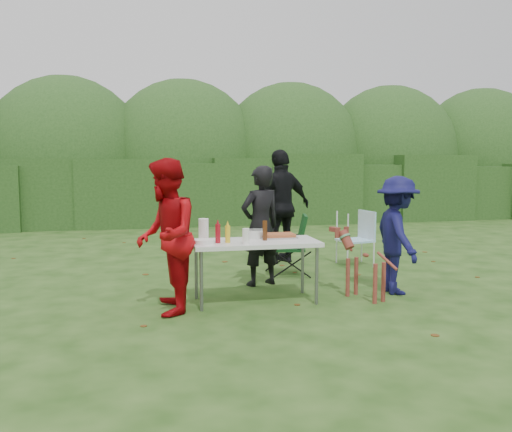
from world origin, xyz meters
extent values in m
plane|color=#1E4211|center=(0.00, 0.00, 0.00)|extent=(80.00, 80.00, 0.00)
cube|color=#23471C|center=(0.00, 8.00, 0.85)|extent=(22.00, 1.40, 1.70)
ellipsoid|color=#3D6628|center=(0.00, 9.60, 1.60)|extent=(20.00, 2.60, 3.20)
cube|color=silver|center=(0.06, 0.13, 0.71)|extent=(1.50, 0.70, 0.05)
cylinder|color=slate|center=(-0.62, -0.15, 0.34)|extent=(0.04, 0.04, 0.69)
cylinder|color=slate|center=(0.74, -0.15, 0.34)|extent=(0.04, 0.04, 0.69)
cylinder|color=slate|center=(-0.62, 0.41, 0.34)|extent=(0.04, 0.04, 0.69)
cylinder|color=slate|center=(0.74, 0.41, 0.34)|extent=(0.04, 0.04, 0.69)
imported|color=black|center=(0.31, 0.96, 0.81)|extent=(0.69, 0.57, 1.63)
imported|color=#A6060B|center=(-1.00, -0.14, 0.86)|extent=(0.70, 0.88, 1.72)
imported|color=black|center=(1.01, 2.49, 0.94)|extent=(1.19, 0.81, 1.87)
imported|color=#111145|center=(1.92, 0.16, 0.75)|extent=(0.64, 1.01, 1.50)
cube|color=#B7B7BA|center=(0.38, 0.29, 0.75)|extent=(0.45, 0.30, 0.02)
cube|color=#AB5930|center=(0.38, 0.29, 0.78)|extent=(0.40, 0.26, 0.04)
cylinder|color=yellow|center=(-0.28, 0.05, 0.84)|extent=(0.06, 0.06, 0.20)
cylinder|color=maroon|center=(-0.40, 0.05, 0.85)|extent=(0.06, 0.06, 0.22)
cylinder|color=#47230F|center=(0.18, 0.13, 0.86)|extent=(0.06, 0.06, 0.24)
cylinder|color=white|center=(-0.53, 0.31, 0.87)|extent=(0.12, 0.12, 0.26)
cylinder|color=white|center=(-0.10, -0.10, 0.83)|extent=(0.08, 0.08, 0.18)
cylinder|color=silver|center=(0.13, 0.37, 0.79)|extent=(0.26, 0.26, 0.10)
cylinder|color=white|center=(-0.56, 0.02, 0.77)|extent=(0.24, 0.24, 0.05)
camera|label=1|loc=(-1.29, -6.12, 1.71)|focal=38.00mm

